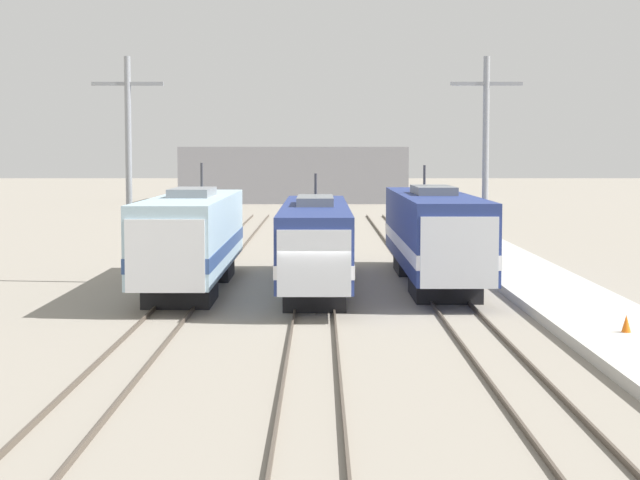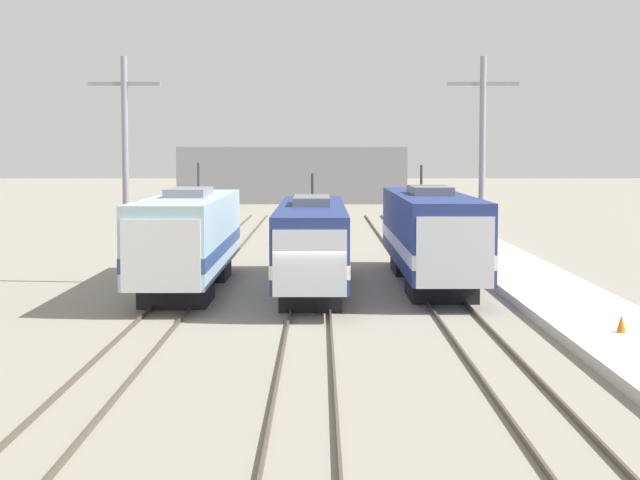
{
  "view_description": "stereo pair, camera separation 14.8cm",
  "coord_description": "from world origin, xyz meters",
  "px_view_note": "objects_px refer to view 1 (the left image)",
  "views": [
    {
      "loc": [
        0.2,
        -36.6,
        5.81
      ],
      "look_at": [
        0.23,
        2.32,
        2.6
      ],
      "focal_mm": 60.0,
      "sensor_mm": 36.0,
      "label": 1
    },
    {
      "loc": [
        0.35,
        -36.6,
        5.81
      ],
      "look_at": [
        0.23,
        2.32,
        2.6
      ],
      "focal_mm": 60.0,
      "sensor_mm": 36.0,
      "label": 2
    }
  ],
  "objects_px": {
    "locomotive_center": "(314,243)",
    "locomotive_far_right": "(433,235)",
    "traffic_cone": "(625,324)",
    "locomotive_far_left": "(191,239)",
    "catenary_tower_left": "(128,162)",
    "catenary_tower_right": "(485,162)"
  },
  "relations": [
    {
      "from": "locomotive_far_left",
      "to": "locomotive_center",
      "type": "xyz_separation_m",
      "value": [
        5.16,
        -0.1,
        -0.16
      ]
    },
    {
      "from": "locomotive_center",
      "to": "locomotive_far_right",
      "type": "bearing_deg",
      "value": 22.03
    },
    {
      "from": "locomotive_far_left",
      "to": "locomotive_center",
      "type": "bearing_deg",
      "value": -1.15
    },
    {
      "from": "catenary_tower_left",
      "to": "traffic_cone",
      "type": "distance_m",
      "value": 23.84
    },
    {
      "from": "locomotive_center",
      "to": "catenary_tower_right",
      "type": "xyz_separation_m",
      "value": [
        7.51,
        3.0,
        3.3
      ]
    },
    {
      "from": "locomotive_center",
      "to": "locomotive_far_right",
      "type": "height_order",
      "value": "locomotive_far_right"
    },
    {
      "from": "locomotive_center",
      "to": "catenary_tower_left",
      "type": "xyz_separation_m",
      "value": [
        -8.25,
        3.0,
        3.3
      ]
    },
    {
      "from": "locomotive_far_right",
      "to": "catenary_tower_left",
      "type": "bearing_deg",
      "value": 176.13
    },
    {
      "from": "locomotive_far_left",
      "to": "catenary_tower_right",
      "type": "distance_m",
      "value": 13.37
    },
    {
      "from": "locomotive_far_right",
      "to": "traffic_cone",
      "type": "xyz_separation_m",
      "value": [
        4.33,
        -14.3,
        -1.6
      ]
    },
    {
      "from": "locomotive_far_right",
      "to": "traffic_cone",
      "type": "relative_size",
      "value": 33.99
    },
    {
      "from": "catenary_tower_right",
      "to": "traffic_cone",
      "type": "xyz_separation_m",
      "value": [
        1.98,
        -15.21,
        -4.73
      ]
    },
    {
      "from": "locomotive_far_right",
      "to": "traffic_cone",
      "type": "height_order",
      "value": "locomotive_far_right"
    },
    {
      "from": "locomotive_center",
      "to": "catenary_tower_left",
      "type": "height_order",
      "value": "catenary_tower_left"
    },
    {
      "from": "catenary_tower_left",
      "to": "catenary_tower_right",
      "type": "xyz_separation_m",
      "value": [
        15.77,
        0.0,
        0.0
      ]
    },
    {
      "from": "traffic_cone",
      "to": "catenary_tower_left",
      "type": "bearing_deg",
      "value": 139.4
    },
    {
      "from": "locomotive_far_right",
      "to": "traffic_cone",
      "type": "distance_m",
      "value": 15.03
    },
    {
      "from": "traffic_cone",
      "to": "locomotive_far_left",
      "type": "bearing_deg",
      "value": 139.94
    },
    {
      "from": "locomotive_center",
      "to": "traffic_cone",
      "type": "distance_m",
      "value": 15.53
    },
    {
      "from": "locomotive_center",
      "to": "traffic_cone",
      "type": "xyz_separation_m",
      "value": [
        9.49,
        -12.21,
        -1.43
      ]
    },
    {
      "from": "locomotive_center",
      "to": "locomotive_far_right",
      "type": "xyz_separation_m",
      "value": [
        5.16,
        2.09,
        0.17
      ]
    },
    {
      "from": "locomotive_far_left",
      "to": "locomotive_far_right",
      "type": "distance_m",
      "value": 10.51
    }
  ]
}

